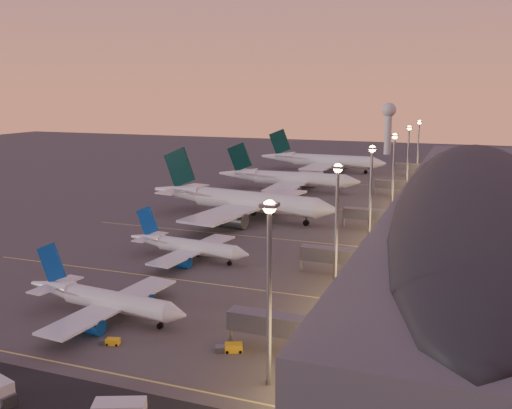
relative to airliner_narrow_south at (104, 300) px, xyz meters
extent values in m
plane|color=#454240|center=(-0.57, 27.78, -3.20)|extent=(700.00, 700.00, 0.00)
cylinder|color=silver|center=(3.00, -0.27, 0.06)|extent=(21.65, 5.58, 3.64)
cone|color=silver|center=(15.37, -1.40, 0.06)|extent=(3.77, 3.94, 3.64)
cone|color=silver|center=(-12.48, 1.14, 0.51)|extent=(9.96, 4.51, 3.64)
cube|color=silver|center=(1.96, -0.18, -0.58)|extent=(8.98, 31.12, 0.40)
cylinder|color=navy|center=(3.27, 6.48, -1.81)|extent=(5.06, 3.16, 2.73)
cylinder|color=navy|center=(2.04, -6.97, -1.81)|extent=(5.06, 3.16, 2.73)
cube|color=navy|center=(-11.99, 1.10, 5.24)|extent=(6.70, 1.15, 7.90)
cube|color=silver|center=(-11.31, 1.03, 1.06)|extent=(4.44, 11.32, 0.26)
cylinder|color=black|center=(11.95, -1.09, -2.48)|extent=(0.32, 0.32, 1.44)
cylinder|color=black|center=(11.95, -1.09, -2.69)|extent=(1.07, 0.73, 1.02)
cylinder|color=black|center=(1.51, 2.42, -2.48)|extent=(0.32, 0.32, 1.44)
cylinder|color=black|center=(1.51, 2.42, -2.69)|extent=(1.07, 0.73, 1.02)
cylinder|color=black|center=(1.04, -2.66, -2.48)|extent=(0.32, 0.32, 1.44)
cylinder|color=black|center=(1.04, -2.66, -2.69)|extent=(1.07, 0.73, 1.02)
cylinder|color=silver|center=(0.08, 37.01, -0.05)|extent=(20.96, 5.80, 3.52)
cone|color=silver|center=(12.03, 35.68, -0.05)|extent=(3.71, 3.87, 3.52)
cone|color=silver|center=(-14.85, 38.68, 0.39)|extent=(9.68, 4.54, 3.52)
cube|color=silver|center=(-0.91, 37.12, -0.67)|extent=(9.27, 30.16, 0.39)
cylinder|color=navy|center=(0.48, 43.54, -1.86)|extent=(4.94, 3.15, 2.64)
cylinder|color=navy|center=(-0.97, 30.56, -1.86)|extent=(4.94, 3.15, 2.64)
cube|color=navy|center=(-14.38, 38.63, 4.96)|extent=(6.48, 1.24, 7.65)
cube|color=silver|center=(-13.72, 38.56, 0.92)|extent=(4.51, 10.99, 0.25)
cylinder|color=black|center=(8.72, 36.05, -2.51)|extent=(0.31, 0.31, 1.39)
cylinder|color=black|center=(8.72, 36.05, -2.71)|extent=(1.05, 0.72, 0.99)
cylinder|color=black|center=(-1.30, 39.65, -2.51)|extent=(0.31, 0.31, 1.39)
cylinder|color=black|center=(-1.30, 39.65, -2.71)|extent=(1.05, 0.72, 0.99)
cylinder|color=black|center=(-1.85, 34.75, -2.51)|extent=(0.31, 0.31, 1.39)
cylinder|color=black|center=(-1.85, 34.75, -2.71)|extent=(1.05, 0.72, 0.99)
cylinder|color=silver|center=(-2.65, 83.13, 2.44)|extent=(41.93, 12.34, 6.27)
cone|color=silver|center=(21.16, 79.57, 2.44)|extent=(7.54, 7.19, 6.27)
cone|color=silver|center=(-32.41, 87.59, 3.22)|extent=(19.45, 8.97, 6.27)
cube|color=silver|center=(-4.63, 83.43, 1.34)|extent=(20.88, 61.72, 0.69)
cylinder|color=#5B5D63|center=(-1.34, 96.42, -0.77)|extent=(9.96, 6.04, 4.70)
cylinder|color=#5B5D63|center=(-5.29, 70.05, -0.77)|extent=(9.96, 6.04, 4.70)
cube|color=#072B27|center=(-31.49, 87.45, 11.32)|extent=(12.37, 2.76, 13.91)
cube|color=silver|center=(-30.16, 87.25, 4.16)|extent=(9.84, 22.57, 0.44)
cylinder|color=black|center=(14.57, 80.55, -1.95)|extent=(0.57, 0.57, 2.51)
cylinder|color=black|center=(14.57, 80.55, -2.33)|extent=(1.90, 1.34, 1.76)
cylinder|color=black|center=(-5.31, 87.97, -1.95)|extent=(0.57, 0.57, 2.51)
cylinder|color=black|center=(-5.31, 87.97, -2.33)|extent=(1.90, 1.34, 1.76)
cylinder|color=black|center=(-6.61, 79.29, -1.95)|extent=(0.57, 0.57, 2.51)
cylinder|color=black|center=(-6.61, 79.29, -2.33)|extent=(1.90, 1.34, 1.76)
cylinder|color=silver|center=(-4.16, 137.15, 1.79)|extent=(36.78, 6.20, 5.55)
cone|color=silver|center=(17.15, 137.53, 1.79)|extent=(6.02, 5.65, 5.55)
cone|color=silver|center=(-30.78, 136.68, 2.48)|extent=(16.67, 5.84, 5.55)
cube|color=silver|center=(-5.93, 137.12, 0.82)|extent=(11.60, 53.81, 0.61)
cylinder|color=#5B5D63|center=(-4.96, 148.94, -1.05)|extent=(8.36, 4.31, 4.16)
cylinder|color=#5B5D63|center=(-4.54, 125.34, -1.05)|extent=(8.36, 4.31, 4.16)
cube|color=#072B27|center=(-29.95, 136.69, 9.65)|extent=(10.96, 1.03, 12.31)
cube|color=silver|center=(-28.77, 136.71, 3.32)|extent=(6.26, 19.41, 0.39)
cylinder|color=black|center=(11.25, 137.42, -2.09)|extent=(0.45, 0.45, 2.22)
cylinder|color=black|center=(11.25, 137.42, -2.43)|extent=(1.57, 1.00, 1.55)
cylinder|color=black|center=(-7.18, 140.98, -2.09)|extent=(0.45, 0.45, 2.22)
cylinder|color=black|center=(-7.18, 140.98, -2.43)|extent=(1.57, 1.00, 1.55)
cylinder|color=black|center=(-7.05, 133.21, -2.09)|extent=(0.45, 0.45, 2.22)
cylinder|color=black|center=(-7.05, 133.21, -2.43)|extent=(1.57, 1.00, 1.55)
cylinder|color=silver|center=(-4.84, 197.10, 2.25)|extent=(40.28, 7.94, 6.05)
cone|color=silver|center=(18.38, 196.00, 2.25)|extent=(6.74, 6.35, 6.05)
cone|color=silver|center=(-33.87, 198.48, 3.00)|extent=(18.35, 6.90, 6.05)
cube|color=silver|center=(-6.78, 197.20, 1.19)|extent=(14.38, 59.00, 0.67)
cylinder|color=#5B5D63|center=(-4.88, 209.99, -0.86)|extent=(9.24, 4.96, 4.54)
cylinder|color=#5B5D63|center=(-6.10, 184.28, -0.86)|extent=(9.24, 4.96, 4.54)
cube|color=#072B27|center=(-32.96, 198.44, 10.82)|extent=(11.97, 1.47, 13.43)
cube|color=silver|center=(-31.67, 198.37, 3.91)|extent=(7.45, 21.35, 0.42)
cylinder|color=black|center=(11.95, 196.31, -1.99)|extent=(0.51, 0.51, 2.42)
cylinder|color=black|center=(11.95, 196.31, -2.36)|extent=(1.74, 1.14, 1.69)
cylinder|color=black|center=(-7.87, 201.49, -1.99)|extent=(0.51, 0.51, 2.42)
cylinder|color=black|center=(-7.87, 201.49, -2.36)|extent=(1.74, 1.14, 1.69)
cylinder|color=black|center=(-8.27, 193.02, -1.99)|extent=(0.51, 0.51, 2.42)
cylinder|color=black|center=(-8.27, 193.02, -2.36)|extent=(1.74, 1.14, 1.69)
cube|color=#4F4F54|center=(61.43, 100.28, 2.80)|extent=(40.00, 255.00, 12.00)
ellipsoid|color=black|center=(61.43, 100.28, 8.80)|extent=(39.00, 253.00, 10.92)
cube|color=#FFB55B|center=(41.23, 100.28, 1.80)|extent=(0.40, 244.80, 8.00)
cube|color=#5B5D63|center=(33.43, -2.22, 1.30)|extent=(16.00, 3.20, 3.00)
cylinder|color=slate|center=(25.43, -2.22, -1.00)|extent=(0.70, 0.70, 4.40)
cube|color=#5B5D63|center=(33.43, 37.78, 1.30)|extent=(16.00, 3.20, 3.00)
cylinder|color=slate|center=(25.43, 37.78, -1.00)|extent=(0.70, 0.70, 4.40)
cube|color=#5B5D63|center=(33.43, 82.78, 1.30)|extent=(16.00, 3.20, 3.00)
cylinder|color=slate|center=(25.43, 82.78, -1.00)|extent=(0.70, 0.70, 4.40)
cube|color=#5B5D63|center=(33.43, 139.78, 1.30)|extent=(16.00, 3.20, 3.00)
cylinder|color=slate|center=(25.43, 139.78, -1.00)|extent=(0.70, 0.70, 4.40)
cube|color=#5B5D63|center=(33.43, 195.78, 1.30)|extent=(16.00, 3.20, 3.00)
cylinder|color=slate|center=(25.43, 195.78, -1.00)|extent=(0.70, 0.70, 4.40)
cylinder|color=slate|center=(35.43, -12.22, 9.30)|extent=(0.70, 0.70, 25.00)
cube|color=slate|center=(35.43, -12.22, 22.00)|extent=(2.20, 2.20, 0.50)
sphere|color=#F1BA5F|center=(35.43, -12.22, 21.80)|extent=(1.80, 1.80, 1.80)
cylinder|color=slate|center=(35.43, 27.78, 9.30)|extent=(0.70, 0.70, 25.00)
cube|color=slate|center=(35.43, 27.78, 22.00)|extent=(2.20, 2.20, 0.50)
sphere|color=#F1BA5F|center=(35.43, 27.78, 21.80)|extent=(1.80, 1.80, 1.80)
cylinder|color=slate|center=(35.43, 67.78, 9.30)|extent=(0.70, 0.70, 25.00)
cube|color=slate|center=(35.43, 67.78, 22.00)|extent=(2.20, 2.20, 0.50)
sphere|color=#F1BA5F|center=(35.43, 67.78, 21.80)|extent=(1.80, 1.80, 1.80)
cylinder|color=slate|center=(35.43, 112.78, 9.30)|extent=(0.70, 0.70, 25.00)
cube|color=slate|center=(35.43, 112.78, 22.00)|extent=(2.20, 2.20, 0.50)
sphere|color=#F1BA5F|center=(35.43, 112.78, 21.80)|extent=(1.80, 1.80, 1.80)
cylinder|color=slate|center=(35.43, 157.78, 9.30)|extent=(0.70, 0.70, 25.00)
cube|color=slate|center=(35.43, 157.78, 22.00)|extent=(2.20, 2.20, 0.50)
sphere|color=#F1BA5F|center=(35.43, 157.78, 21.80)|extent=(1.80, 1.80, 1.80)
cylinder|color=slate|center=(35.43, 202.78, 9.30)|extent=(0.70, 0.70, 25.00)
cube|color=slate|center=(35.43, 202.78, 22.00)|extent=(2.20, 2.20, 0.50)
sphere|color=#F1BA5F|center=(35.43, 202.78, 21.80)|extent=(1.80, 1.80, 1.80)
cylinder|color=silver|center=(9.43, 287.78, 9.80)|extent=(4.40, 4.40, 26.00)
sphere|color=silver|center=(9.43, 287.78, 24.80)|extent=(9.00, 9.00, 9.00)
cube|color=#D8C659|center=(-0.57, -17.22, -3.19)|extent=(90.00, 0.36, 0.00)
cube|color=#D8C659|center=(-0.57, 22.78, -3.19)|extent=(90.00, 0.36, 0.00)
cube|color=#D8C659|center=(-0.57, 62.78, -3.19)|extent=(90.00, 0.36, 0.00)
cube|color=#D8C659|center=(-0.57, 107.78, -3.19)|extent=(90.00, 0.36, 0.00)
cube|color=#D8C659|center=(-0.57, 162.78, -3.19)|extent=(90.00, 0.36, 0.00)
cube|color=#ECAE12|center=(7.98, -9.11, -2.72)|extent=(2.37, 1.80, 0.97)
cube|color=#5B5D63|center=(6.45, -9.50, -2.85)|extent=(1.48, 1.41, 0.70)
cylinder|color=black|center=(8.59, -8.27, -3.01)|extent=(0.41, 0.25, 0.39)
cylinder|color=black|center=(8.91, -9.55, -3.01)|extent=(0.41, 0.25, 0.39)
cylinder|color=black|center=(7.05, -8.66, -3.01)|extent=(0.41, 0.25, 0.39)
cylinder|color=black|center=(7.38, -9.94, -3.01)|extent=(0.41, 0.25, 0.39)
cube|color=#ECAE12|center=(26.97, -4.59, -2.58)|extent=(3.16, 2.65, 1.24)
cube|color=#5B5D63|center=(25.11, -5.41, -2.75)|extent=(2.04, 1.98, 0.90)
cylinder|color=black|center=(27.56, -3.40, -2.95)|extent=(0.54, 0.39, 0.50)
cylinder|color=black|center=(28.24, -4.95, -2.95)|extent=(0.54, 0.39, 0.50)
cylinder|color=black|center=(25.70, -4.22, -2.95)|extent=(0.54, 0.39, 0.50)
cylinder|color=black|center=(26.39, -5.77, -2.95)|extent=(0.54, 0.39, 0.50)
cube|color=#5B5D63|center=(5.96, -29.38, -2.38)|extent=(2.15, 2.40, 1.64)
camera|label=1|loc=(59.30, -80.27, 36.49)|focal=40.00mm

